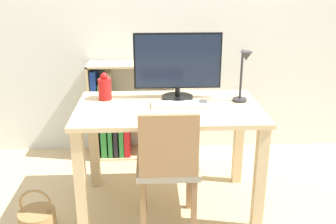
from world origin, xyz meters
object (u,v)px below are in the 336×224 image
object	(u,v)px
keyboard	(180,105)
chair	(168,165)
bookshelf	(119,116)
monitor	(178,64)
basket	(37,220)
desk_lamp	(244,72)
vase	(105,88)

from	to	relation	value
keyboard	chair	size ratio (longest dim) A/B	0.45
keyboard	chair	distance (m)	0.43
keyboard	bookshelf	xyz separation A→B (m)	(-0.49, 0.85, -0.40)
keyboard	chair	xyz separation A→B (m)	(-0.10, -0.29, -0.30)
monitor	chair	xyz separation A→B (m)	(-0.09, -0.46, -0.55)
keyboard	basket	bearing A→B (deg)	-163.40
monitor	desk_lamp	size ratio (longest dim) A/B	1.65
keyboard	basket	world-z (taller)	keyboard
vase	keyboard	bearing A→B (deg)	-17.30
chair	basket	distance (m)	0.95
monitor	keyboard	xyz separation A→B (m)	(0.00, -0.17, -0.24)
chair	keyboard	bearing A→B (deg)	73.85
monitor	keyboard	world-z (taller)	monitor
monitor	chair	world-z (taller)	monitor
basket	bookshelf	bearing A→B (deg)	67.59
chair	basket	xyz separation A→B (m)	(-0.86, 0.00, -0.39)
vase	bookshelf	distance (m)	0.84
vase	chair	distance (m)	0.73
vase	bookshelf	size ratio (longest dim) A/B	0.22
chair	bookshelf	size ratio (longest dim) A/B	0.98
keyboard	chair	bearing A→B (deg)	-108.31
keyboard	vase	world-z (taller)	vase
desk_lamp	bookshelf	size ratio (longest dim) A/B	0.42
keyboard	bookshelf	distance (m)	1.06
keyboard	monitor	bearing A→B (deg)	91.47
chair	desk_lamp	bearing A→B (deg)	32.93
basket	vase	bearing A→B (deg)	45.61
vase	desk_lamp	distance (m)	0.97
desk_lamp	chair	xyz separation A→B (m)	(-0.52, -0.31, -0.52)
monitor	desk_lamp	distance (m)	0.46
vase	basket	xyz separation A→B (m)	(-0.44, -0.45, -0.77)
chair	basket	bearing A→B (deg)	-177.98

